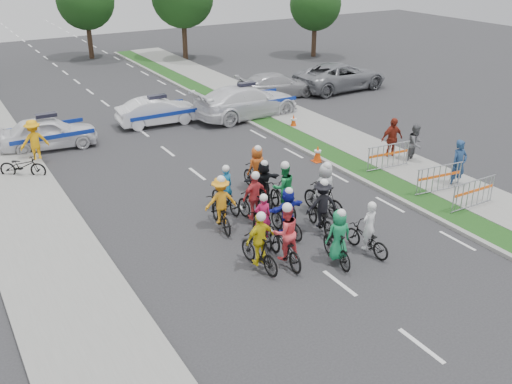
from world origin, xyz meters
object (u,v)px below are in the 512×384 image
rider_0 (367,236)px  police_car_0 (48,133)px  barrier_1 (439,180)px  rider_11 (263,186)px  spectator_0 (459,164)px  rider_9 (254,203)px  rider_2 (285,241)px  police_car_2 (246,101)px  rider_7 (324,194)px  civilian_suv (341,76)px  spectator_1 (415,144)px  police_car_1 (158,111)px  cone_0 (318,154)px  barrier_0 (473,195)px  tree_2 (315,5)px  civilian_sedan (277,85)px  rider_5 (287,215)px  tree_4 (85,1)px  marshal_hiviz (34,141)px  rider_6 (262,226)px  rider_13 (257,173)px  spectator_2 (392,139)px  rider_1 (338,242)px  rider_3 (260,247)px  parked_bike (23,166)px  cone_1 (294,121)px  rider_12 (225,195)px  rider_10 (221,208)px  barrier_2 (388,158)px

rider_0 → police_car_0: rider_0 is taller
barrier_1 → rider_11: bearing=157.0°
spectator_0 → rider_9: bearing=174.9°
rider_2 → police_car_2: 14.44m
rider_7 → civilian_suv: 17.22m
rider_0 → spectator_1: bearing=-150.8°
rider_9 → police_car_1: (1.33, 11.60, -0.05)m
spectator_0 → cone_0: (-2.89, 4.78, -0.58)m
spectator_0 → barrier_0: bearing=-119.2°
civilian_suv → tree_2: (4.70, 9.24, 3.02)m
rider_9 → police_car_2: bearing=-125.5°
civilian_sedan → cone_0: bearing=163.7°
rider_5 → rider_9: (-0.44, 1.25, -0.00)m
rider_7 → tree_4: 30.58m
rider_11 → cone_0: rider_11 is taller
marshal_hiviz → rider_6: bearing=108.5°
rider_13 → spectator_2: (6.44, -0.15, 0.21)m
cone_0 → spectator_1: bearing=-33.1°
tree_4 → civilian_suv: bearing=-59.2°
rider_11 → spectator_1: 7.44m
police_car_2 → spectator_2: (2.14, -8.40, 0.08)m
rider_5 → civilian_sedan: 16.75m
police_car_2 → tree_2: (12.47, 11.29, 3.01)m
rider_1 → civilian_sedan: size_ratio=0.37×
rider_11 → rider_5: bearing=83.3°
rider_3 → rider_7: 4.09m
rider_11 → parked_bike: size_ratio=0.92×
rider_3 → rider_13: (2.71, 4.70, -0.01)m
cone_1 → rider_2: bearing=-125.4°
rider_12 → rider_10: bearing=49.4°
rider_10 → cone_0: size_ratio=2.70×
rider_10 → civilian_suv: 19.04m
rider_1 → spectator_1: rider_1 is taller
cone_1 → police_car_0: bearing=163.5°
rider_5 → civilian_sedan: size_ratio=0.35×
police_car_1 → civilian_sedan: (7.88, 1.41, 0.03)m
rider_6 → police_car_2: (6.16, 11.68, 0.27)m
spectator_0 → marshal_hiviz: 16.83m
rider_3 → spectator_1: size_ratio=1.10×
spectator_1 → barrier_2: (-1.53, -0.09, -0.26)m
rider_6 → rider_12: (0.08, 2.53, 0.01)m
rider_1 → police_car_0: rider_1 is taller
cone_0 → rider_9: bearing=-146.0°
police_car_0 → spectator_2: size_ratio=2.28×
police_car_1 → spectator_0: spectator_0 is taller
cone_0 → barrier_1: bearing=-69.9°
rider_10 → police_car_2: (6.81, 10.20, 0.10)m
police_car_0 → civilian_sedan: police_car_0 is taller
spectator_0 → rider_13: bearing=156.0°
rider_5 → rider_10: 2.15m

